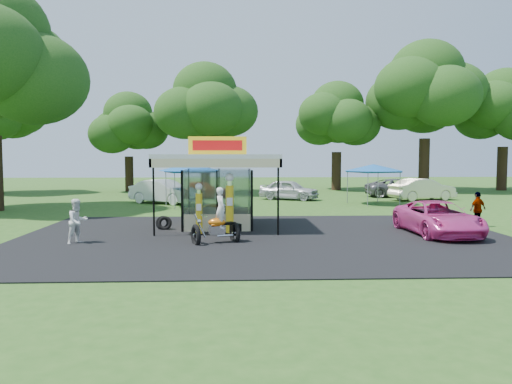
% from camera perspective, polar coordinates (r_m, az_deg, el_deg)
% --- Properties ---
extents(ground, '(120.00, 120.00, 0.00)m').
position_cam_1_polar(ground, '(18.32, 1.49, -6.27)').
color(ground, '#285119').
rests_on(ground, ground).
extents(asphalt_apron, '(20.00, 14.00, 0.04)m').
position_cam_1_polar(asphalt_apron, '(20.28, 1.09, -5.20)').
color(asphalt_apron, black).
rests_on(asphalt_apron, ground).
extents(gas_station_kiosk, '(5.40, 5.40, 4.18)m').
position_cam_1_polar(gas_station_kiosk, '(23.03, -4.35, 0.32)').
color(gas_station_kiosk, white).
rests_on(gas_station_kiosk, ground).
extents(gas_pump_left, '(0.41, 0.41, 2.19)m').
position_cam_1_polar(gas_pump_left, '(20.81, -6.53, -2.12)').
color(gas_pump_left, black).
rests_on(gas_pump_left, ground).
extents(gas_pump_right, '(0.48, 0.48, 2.59)m').
position_cam_1_polar(gas_pump_right, '(20.80, -3.03, -1.57)').
color(gas_pump_right, black).
rests_on(gas_pump_right, ground).
extents(motorcycle, '(1.95, 1.45, 2.21)m').
position_cam_1_polar(motorcycle, '(18.93, -4.25, -3.31)').
color(motorcycle, black).
rests_on(motorcycle, ground).
extents(spare_tires, '(0.78, 0.48, 0.66)m').
position_cam_1_polar(spare_tires, '(22.67, -10.50, -3.51)').
color(spare_tires, black).
rests_on(spare_tires, ground).
extents(kiosk_car, '(2.82, 1.13, 0.96)m').
position_cam_1_polar(kiosk_car, '(25.34, -4.18, -2.29)').
color(kiosk_car, yellow).
rests_on(kiosk_car, ground).
extents(pink_sedan, '(2.48, 5.15, 1.42)m').
position_cam_1_polar(pink_sedan, '(22.25, 20.07, -2.83)').
color(pink_sedan, '#DA3B90').
rests_on(pink_sedan, ground).
extents(spectator_west, '(1.03, 1.05, 1.70)m').
position_cam_1_polar(spectator_west, '(19.96, -19.73, -3.18)').
color(spectator_west, white).
rests_on(spectator_west, ground).
extents(spectator_east_b, '(1.04, 0.75, 1.64)m').
position_cam_1_polar(spectator_east_b, '(25.51, 24.01, -1.82)').
color(spectator_east_b, gray).
rests_on(spectator_east_b, ground).
extents(bg_car_a, '(5.24, 4.18, 1.67)m').
position_cam_1_polar(bg_car_a, '(35.31, -10.47, 0.05)').
color(bg_car_a, white).
rests_on(bg_car_a, ground).
extents(bg_car_b, '(4.90, 3.24, 1.32)m').
position_cam_1_polar(bg_car_b, '(38.92, -6.10, 0.20)').
color(bg_car_b, '#AB360D').
rests_on(bg_car_b, ground).
extents(bg_car_c, '(4.81, 3.62, 1.52)m').
position_cam_1_polar(bg_car_c, '(37.83, 3.81, 0.26)').
color(bg_car_c, '#BABABF').
rests_on(bg_car_c, ground).
extents(bg_car_d, '(5.33, 2.55, 1.47)m').
position_cam_1_polar(bg_car_d, '(41.95, 16.00, 0.45)').
color(bg_car_d, slate).
rests_on(bg_car_d, ground).
extents(bg_car_e, '(5.26, 3.07, 1.64)m').
position_cam_1_polar(bg_car_e, '(39.39, 18.49, 0.29)').
color(bg_car_e, '#F7EABD').
rests_on(bg_car_e, ground).
extents(tent_west, '(4.05, 4.05, 2.83)m').
position_cam_1_polar(tent_west, '(32.76, -7.58, 2.79)').
color(tent_west, gray).
rests_on(tent_west, ground).
extents(tent_east, '(3.94, 3.94, 2.75)m').
position_cam_1_polar(tent_east, '(35.17, 13.27, 2.69)').
color(tent_east, gray).
rests_on(tent_east, ground).
extents(oak_far_b, '(7.61, 7.61, 9.08)m').
position_cam_1_polar(oak_far_b, '(48.30, -14.37, 6.95)').
color(oak_far_b, black).
rests_on(oak_far_b, ground).
extents(oak_far_c, '(9.57, 9.57, 11.28)m').
position_cam_1_polar(oak_far_c, '(44.67, -5.85, 9.05)').
color(oak_far_c, black).
rests_on(oak_far_c, ground).
extents(oak_far_d, '(8.64, 8.64, 10.29)m').
position_cam_1_polar(oak_far_d, '(49.33, 9.23, 7.85)').
color(oak_far_d, black).
rests_on(oak_far_d, ground).
extents(oak_far_e, '(11.58, 11.58, 13.78)m').
position_cam_1_polar(oak_far_e, '(49.97, 18.82, 10.22)').
color(oak_far_e, black).
rests_on(oak_far_e, ground).
extents(oak_far_f, '(9.51, 9.51, 11.45)m').
position_cam_1_polar(oak_far_f, '(54.05, 26.48, 7.99)').
color(oak_far_f, black).
rests_on(oak_far_f, ground).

